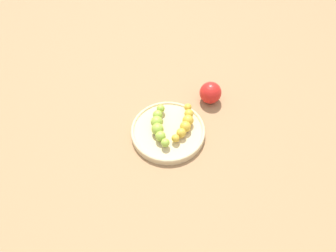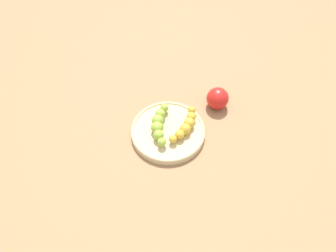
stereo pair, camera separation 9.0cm
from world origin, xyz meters
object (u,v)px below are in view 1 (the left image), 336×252
fruit_bowl (168,131)px  banana_spotted (185,123)px  banana_green (159,125)px  apple_red (210,93)px

fruit_bowl → banana_spotted: bearing=142.6°
fruit_bowl → banana_green: (0.02, -0.02, 0.03)m
banana_green → banana_spotted: size_ratio=0.85×
banana_green → apple_red: (-0.21, 0.04, -0.00)m
fruit_bowl → banana_spotted: 0.06m
banana_spotted → fruit_bowl: bearing=-147.7°
fruit_bowl → banana_green: size_ratio=1.90×
apple_red → banana_spotted: bearing=5.3°
apple_red → banana_green: bearing=-11.2°
fruit_bowl → banana_spotted: size_ratio=1.61×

